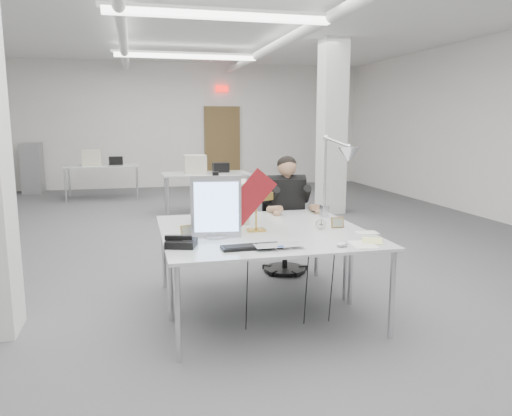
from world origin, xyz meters
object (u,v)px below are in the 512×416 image
(monitor, at_px, (216,207))
(architect_lamp, at_px, (335,181))
(office_chair, at_px, (285,228))
(seated_person, at_px, (287,195))
(beige_monitor, at_px, (226,202))
(bankers_lamp, at_px, (256,214))
(laptop, at_px, (281,248))
(desk_phone, at_px, (181,243))
(desk_main, at_px, (277,243))

(monitor, xyz_separation_m, architect_lamp, (1.22, 0.40, 0.14))
(office_chair, distance_m, architect_lamp, 1.10)
(seated_person, xyz_separation_m, beige_monitor, (-0.79, -0.57, 0.05))
(seated_person, xyz_separation_m, architect_lamp, (0.23, -0.81, 0.25))
(beige_monitor, bearing_deg, bankers_lamp, -62.61)
(architect_lamp, bearing_deg, seated_person, 115.39)
(monitor, height_order, laptop, monitor)
(architect_lamp, bearing_deg, laptop, -121.27)
(seated_person, relative_size, bankers_lamp, 3.11)
(laptop, height_order, beige_monitor, beige_monitor)
(office_chair, relative_size, laptop, 2.76)
(bankers_lamp, height_order, desk_phone, bankers_lamp)
(office_chair, height_order, bankers_lamp, bankers_lamp)
(desk_main, xyz_separation_m, desk_phone, (-0.77, 0.01, 0.04))
(office_chair, distance_m, seated_person, 0.39)
(office_chair, distance_m, beige_monitor, 1.09)
(monitor, distance_m, desk_phone, 0.47)
(desk_main, relative_size, architect_lamp, 2.26)
(seated_person, bearing_deg, laptop, -105.10)
(seated_person, bearing_deg, desk_phone, -128.35)
(desk_main, relative_size, beige_monitor, 4.34)
(desk_phone, distance_m, beige_monitor, 1.05)
(beige_monitor, bearing_deg, desk_phone, -113.20)
(desk_main, xyz_separation_m, architect_lamp, (0.77, 0.66, 0.41))
(office_chair, xyz_separation_m, bankers_lamp, (-0.61, -1.10, 0.39))
(desk_main, height_order, monitor, monitor)
(desk_main, bearing_deg, architect_lamp, 40.71)
(seated_person, bearing_deg, bankers_lamp, -116.59)
(beige_monitor, bearing_deg, laptop, -73.29)
(desk_main, height_order, beige_monitor, beige_monitor)
(bankers_lamp, bearing_deg, desk_phone, -172.84)
(architect_lamp, bearing_deg, monitor, -152.18)
(laptop, relative_size, desk_phone, 1.68)
(seated_person, relative_size, beige_monitor, 2.27)
(office_chair, bearing_deg, seated_person, -86.56)
(desk_main, height_order, office_chair, office_chair)
(desk_phone, height_order, beige_monitor, beige_monitor)
(monitor, height_order, bankers_lamp, monitor)
(desk_main, bearing_deg, bankers_lamp, 99.28)
(monitor, relative_size, desk_phone, 2.34)
(desk_main, xyz_separation_m, beige_monitor, (-0.25, 0.90, 0.21))
(desk_main, distance_m, monitor, 0.59)
(desk_main, distance_m, beige_monitor, 0.96)
(laptop, relative_size, architect_lamp, 0.47)
(seated_person, xyz_separation_m, monitor, (-0.99, -1.21, 0.12))
(office_chair, height_order, beige_monitor, beige_monitor)
(beige_monitor, xyz_separation_m, architect_lamp, (1.02, -0.24, 0.20))
(monitor, bearing_deg, desk_phone, -133.13)
(desk_main, xyz_separation_m, monitor, (-0.45, 0.26, 0.27))
(desk_phone, bearing_deg, seated_person, 65.97)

